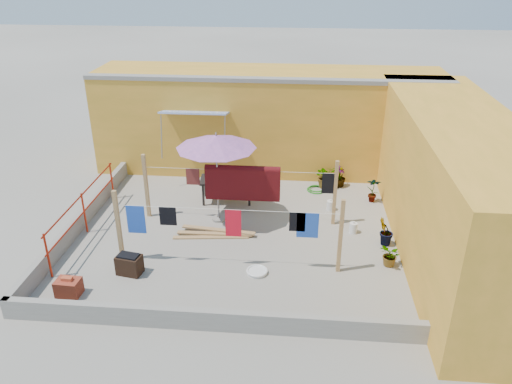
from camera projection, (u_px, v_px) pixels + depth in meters
ground at (236, 235)px, 12.77m from camera, size 80.00×80.00×0.00m
wall_back at (268, 120)px, 16.25m from camera, size 11.00×3.27×3.21m
wall_right at (455, 185)px, 11.67m from camera, size 2.40×9.00×3.20m
parapet_front at (212, 320)px, 9.46m from camera, size 8.30×0.16×0.44m
parapet_left at (81, 220)px, 13.00m from camera, size 0.16×7.30×0.44m
red_railing at (83, 207)px, 12.59m from camera, size 0.05×4.20×1.10m
clothesline_rig at (241, 188)px, 12.80m from camera, size 5.09×2.35×1.80m
patio_umbrella at (216, 142)px, 12.53m from camera, size 2.47×2.47×2.47m
outdoor_table at (227, 181)px, 14.25m from camera, size 1.55×0.87×0.70m
brick_stack at (69, 287)px, 10.44m from camera, size 0.52×0.39×0.44m
lumber_pile at (215, 234)px, 12.69m from camera, size 2.08×0.59×0.12m
brazier at (129, 264)px, 11.13m from camera, size 0.60×0.45×0.48m
white_basin at (257, 271)px, 11.21m from camera, size 0.49×0.49×0.08m
water_jug_a at (330, 205)px, 13.94m from camera, size 0.21×0.21×0.32m
water_jug_b at (353, 228)px, 12.80m from camera, size 0.20×0.20×0.32m
green_hose at (316, 189)px, 15.14m from camera, size 0.57×0.57×0.08m
plant_back_a at (325, 176)px, 15.23m from camera, size 0.78×0.72×0.71m
plant_back_b at (340, 176)px, 15.28m from camera, size 0.48×0.48×0.67m
plant_right_a at (373, 190)px, 14.32m from camera, size 0.44×0.33×0.76m
plant_right_b at (385, 232)px, 12.15m from camera, size 0.52×0.51×0.74m
plant_right_c at (391, 256)px, 11.37m from camera, size 0.56×0.60×0.55m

